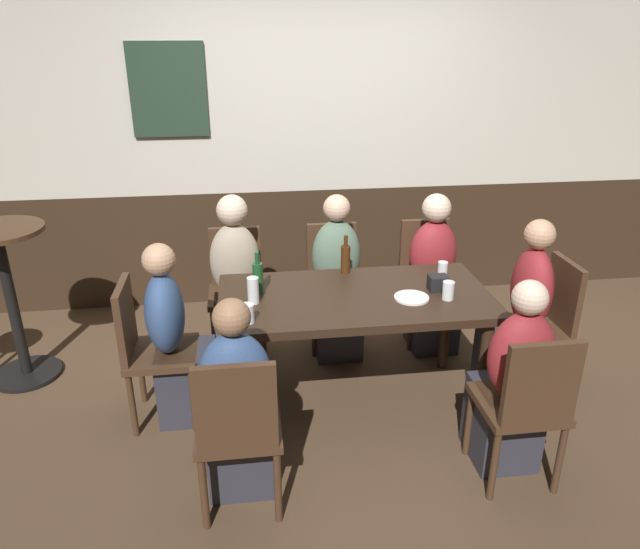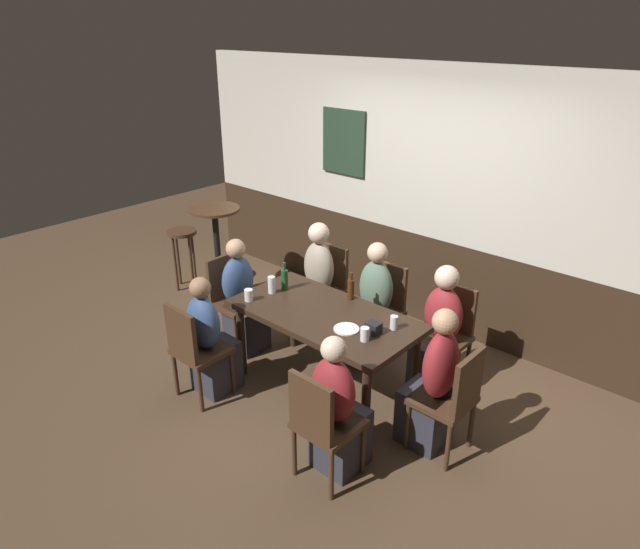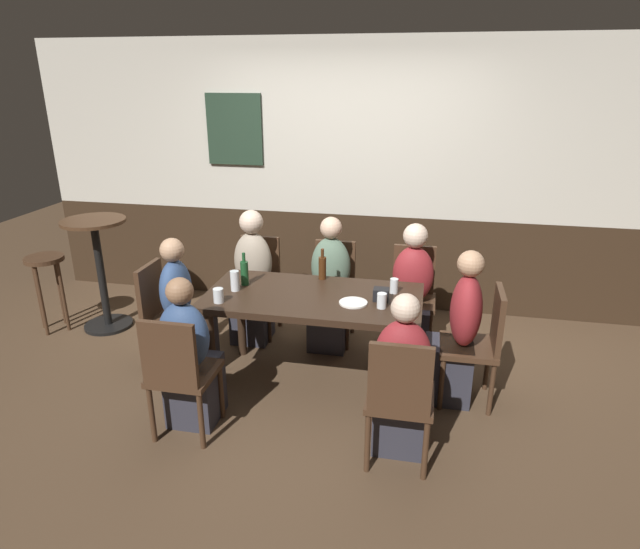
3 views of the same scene
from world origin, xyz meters
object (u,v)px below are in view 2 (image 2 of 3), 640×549
object	(u,v)px
chair_right_near	(322,421)
pint_glass_stout	(272,286)
bar_stool	(183,243)
beer_bottle_brown	(351,288)
person_head_east	(432,389)
highball_clear	(365,335)
person_mid_far	(372,312)
beer_bottle_green	(285,279)
chair_right_far	(448,330)
dining_table	(325,322)
side_bar_table	(217,245)
beer_glass_tall	(249,296)
person_left_far	(316,288)
person_right_near	(338,415)
plate_white_large	(346,329)
person_right_far	(438,338)
person_left_near	(210,344)
tumbler_short	(394,323)
condiment_caddy	(373,328)
chair_left_far	(326,284)
person_head_west	(242,304)
chair_head_west	(231,295)
chair_mid_far	(382,305)
chair_head_east	(452,397)

from	to	relation	value
chair_right_near	pint_glass_stout	world-z (taller)	pint_glass_stout
bar_stool	beer_bottle_brown	bearing A→B (deg)	-1.97
person_head_east	highball_clear	xyz separation A→B (m)	(-0.53, -0.13, 0.30)
person_mid_far	beer_bottle_green	size ratio (longest dim) A/B	4.49
chair_right_far	beer_bottle_brown	size ratio (longest dim) A/B	3.53
dining_table	side_bar_table	world-z (taller)	side_bar_table
beer_glass_tall	side_bar_table	bearing A→B (deg)	150.63
person_left_far	chair_right_near	bearing A→B (deg)	-46.67
dining_table	beer_glass_tall	bearing A→B (deg)	-156.98
person_right_near	plate_white_large	distance (m)	0.74
person_right_far	beer_glass_tall	bearing A→B (deg)	-145.11
person_left_near	person_mid_far	size ratio (longest dim) A/B	0.94
beer_bottle_green	beer_glass_tall	bearing A→B (deg)	-100.86
person_head_east	tumbler_short	bearing A→B (deg)	161.51
dining_table	condiment_caddy	distance (m)	0.52
chair_left_far	person_left_near	distance (m)	1.48
tumbler_short	condiment_caddy	bearing A→B (deg)	-116.52
person_mid_far	side_bar_table	world-z (taller)	person_mid_far
beer_glass_tall	beer_bottle_brown	size ratio (longest dim) A/B	0.42
person_head_west	chair_head_west	bearing A→B (deg)	180.00
plate_white_large	bar_stool	distance (m)	2.95
person_head_west	beer_bottle_green	distance (m)	0.62
tumbler_short	beer_bottle_brown	xyz separation A→B (m)	(-0.58, 0.18, 0.05)
person_right_near	dining_table	bearing A→B (deg)	136.78
person_head_east	tumbler_short	distance (m)	0.58
chair_right_near	chair_mid_far	xyz separation A→B (m)	(-0.70, 1.64, 0.00)
person_right_far	person_head_east	distance (m)	0.75
pint_glass_stout	condiment_caddy	bearing A→B (deg)	1.57
person_left_near	highball_clear	world-z (taller)	person_left_near
chair_left_far	chair_right_near	size ratio (longest dim) A/B	1.00
plate_white_large	person_head_east	bearing A→B (deg)	7.55
person_head_east	beer_bottle_green	distance (m)	1.65
person_right_near	person_mid_far	xyz separation A→B (m)	(-0.70, 1.32, 0.03)
beer_bottle_brown	chair_left_far	bearing A→B (deg)	145.29
chair_right_far	chair_mid_far	size ratio (longest dim) A/B	1.00
dining_table	pint_glass_stout	world-z (taller)	pint_glass_stout
chair_mid_far	chair_left_far	bearing A→B (deg)	180.00
plate_white_large	beer_glass_tall	bearing A→B (deg)	-169.76
beer_glass_tall	side_bar_table	distance (m)	1.73
chair_head_east	beer_bottle_green	size ratio (longest dim) A/B	3.43
person_head_east	person_head_west	bearing A→B (deg)	180.00
chair_right_far	plate_white_large	size ratio (longest dim) A/B	4.36
dining_table	beer_glass_tall	xyz separation A→B (m)	(-0.63, -0.27, 0.13)
highball_clear	condiment_caddy	xyz separation A→B (m)	(-0.02, 0.13, -0.00)
person_head_west	person_left_far	size ratio (longest dim) A/B	0.94
side_bar_table	person_left_near	bearing A→B (deg)	-40.73
chair_right_near	beer_bottle_brown	xyz separation A→B (m)	(-0.70, 1.16, 0.34)
person_mid_far	beer_glass_tall	size ratio (longest dim) A/B	11.13
person_left_far	condiment_caddy	size ratio (longest dim) A/B	10.68
dining_table	bar_stool	bearing A→B (deg)	170.59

